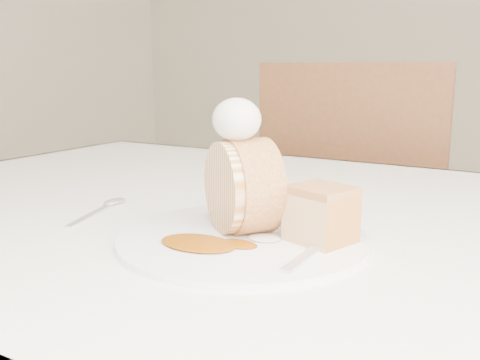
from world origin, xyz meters
The scene contains 10 objects.
table centered at (0.00, 0.20, 0.66)m, with size 1.40×0.90×0.75m.
chair_far centered at (-0.10, 0.89, 0.55)m, with size 0.48×0.48×0.96m.
plate centered at (0.03, 0.06, 0.75)m, with size 0.29×0.29×0.01m, color white.
roulade_slice centered at (0.02, 0.08, 0.81)m, with size 0.11×0.11×0.06m, color beige.
cake_chunk centered at (0.11, 0.08, 0.78)m, with size 0.06×0.06×0.05m, color #C8804B.
whipped_cream centered at (0.01, 0.07, 0.89)m, with size 0.06×0.06×0.05m, color silver.
caramel_drizzle centered at (0.01, 0.07, 0.92)m, with size 0.03×0.02×0.01m, color #813E05.
caramel_pool centered at (0.00, 0.00, 0.76)m, with size 0.09×0.06×0.00m, color #813E05, non-canonical shape.
fork centered at (0.12, 0.04, 0.76)m, with size 0.02×0.17×0.00m, color silver.
spoon centered at (-0.20, 0.05, 0.75)m, with size 0.02×0.14×0.00m, color silver.
Camera 1 is at (0.32, -0.45, 0.94)m, focal length 40.00 mm.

